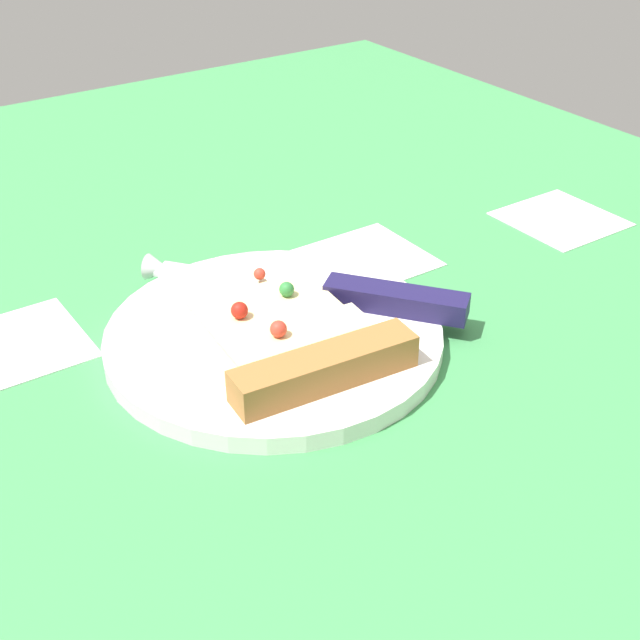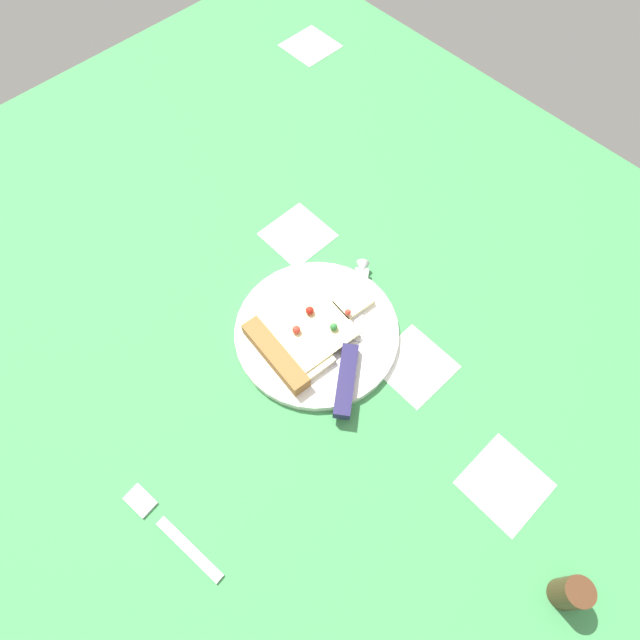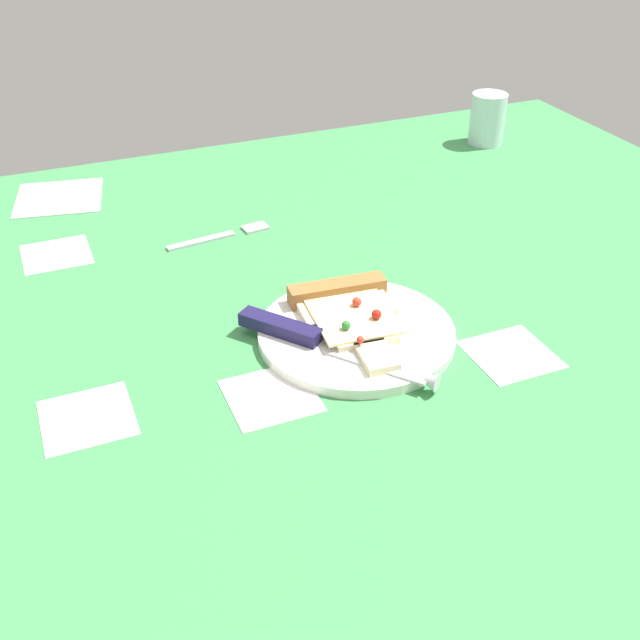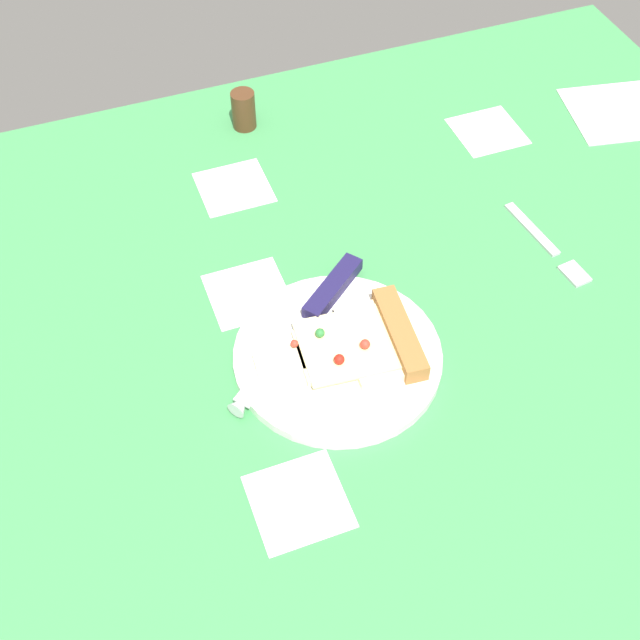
{
  "view_description": "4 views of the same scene",
  "coord_description": "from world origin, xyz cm",
  "px_view_note": "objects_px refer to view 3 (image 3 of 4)",
  "views": [
    {
      "loc": [
        -15.11,
        -39.53,
        32.82
      ],
      "look_at": [
        11.0,
        -1.36,
        3.66
      ],
      "focal_mm": 48.66,
      "sensor_mm": 36.0,
      "label": 1
    },
    {
      "loc": [
        36.27,
        -21.72,
        69.65
      ],
      "look_at": [
        10.04,
        3.16,
        3.57
      ],
      "focal_mm": 31.38,
      "sensor_mm": 36.0,
      "label": 2
    },
    {
      "loc": [
        41.87,
        68.46,
        50.68
      ],
      "look_at": [
        13.59,
        0.48,
        2.07
      ],
      "focal_mm": 43.13,
      "sensor_mm": 36.0,
      "label": 3
    },
    {
      "loc": [
        -40.98,
        23.7,
        74.05
      ],
      "look_at": [
        12.92,
        3.58,
        3.9
      ],
      "focal_mm": 47.26,
      "sensor_mm": 36.0,
      "label": 4
    }
  ],
  "objects_px": {
    "drinking_glass": "(487,119)",
    "napkin": "(59,197)",
    "fork": "(224,234)",
    "plate": "(356,333)",
    "pizza_slice": "(349,311)",
    "knife": "(316,341)"
  },
  "relations": [
    {
      "from": "drinking_glass",
      "to": "napkin",
      "type": "height_order",
      "value": "drinking_glass"
    },
    {
      "from": "knife",
      "to": "drinking_glass",
      "type": "height_order",
      "value": "drinking_glass"
    },
    {
      "from": "plate",
      "to": "fork",
      "type": "relative_size",
      "value": 1.48
    },
    {
      "from": "plate",
      "to": "knife",
      "type": "xyz_separation_m",
      "value": [
        0.06,
        0.01,
        0.01
      ]
    },
    {
      "from": "knife",
      "to": "napkin",
      "type": "distance_m",
      "value": 0.58
    },
    {
      "from": "napkin",
      "to": "drinking_glass",
      "type": "bearing_deg",
      "value": 176.3
    },
    {
      "from": "knife",
      "to": "napkin",
      "type": "height_order",
      "value": "knife"
    },
    {
      "from": "pizza_slice",
      "to": "fork",
      "type": "relative_size",
      "value": 1.17
    },
    {
      "from": "napkin",
      "to": "fork",
      "type": "bearing_deg",
      "value": 131.84
    },
    {
      "from": "drinking_glass",
      "to": "napkin",
      "type": "relative_size",
      "value": 0.7
    },
    {
      "from": "knife",
      "to": "plate",
      "type": "bearing_deg",
      "value": 154.64
    },
    {
      "from": "plate",
      "to": "pizza_slice",
      "type": "xyz_separation_m",
      "value": [
        -0.0,
        -0.03,
        0.01
      ]
    },
    {
      "from": "drinking_glass",
      "to": "napkin",
      "type": "distance_m",
      "value": 0.76
    },
    {
      "from": "knife",
      "to": "napkin",
      "type": "relative_size",
      "value": 1.55
    },
    {
      "from": "pizza_slice",
      "to": "knife",
      "type": "relative_size",
      "value": 0.89
    },
    {
      "from": "plate",
      "to": "napkin",
      "type": "distance_m",
      "value": 0.6
    },
    {
      "from": "pizza_slice",
      "to": "napkin",
      "type": "distance_m",
      "value": 0.57
    },
    {
      "from": "knife",
      "to": "fork",
      "type": "bearing_deg",
      "value": -125.98
    },
    {
      "from": "drinking_glass",
      "to": "fork",
      "type": "relative_size",
      "value": 0.59
    },
    {
      "from": "drinking_glass",
      "to": "fork",
      "type": "xyz_separation_m",
      "value": [
        0.55,
        0.18,
        -0.04
      ]
    },
    {
      "from": "plate",
      "to": "pizza_slice",
      "type": "bearing_deg",
      "value": -95.31
    },
    {
      "from": "napkin",
      "to": "plate",
      "type": "bearing_deg",
      "value": 117.02
    }
  ]
}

